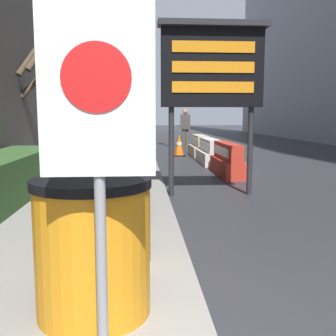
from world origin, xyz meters
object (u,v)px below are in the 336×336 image
(barrel_drum_back, at_px, (110,192))
(jersey_barrier_red_striped, at_px, (227,161))
(message_board, at_px, (212,68))
(barrel_drum_foreground, at_px, (93,246))
(traffic_cone_near, at_px, (179,145))
(traffic_cone_mid, at_px, (204,152))
(barrel_drum_middle, at_px, (109,212))
(jersey_barrier_cream, at_px, (200,147))
(traffic_light_near_curb, at_px, (172,84))
(pedestrian_worker, at_px, (185,125))
(warning_sign, at_px, (97,106))
(jersey_barrier_white, at_px, (210,153))

(barrel_drum_back, height_order, jersey_barrier_red_striped, barrel_drum_back)
(barrel_drum_back, xyz_separation_m, message_board, (1.64, 2.67, 1.70))
(barrel_drum_foreground, height_order, traffic_cone_near, barrel_drum_foreground)
(message_board, distance_m, traffic_cone_mid, 5.94)
(barrel_drum_middle, distance_m, jersey_barrier_cream, 10.90)
(barrel_drum_middle, xyz_separation_m, traffic_light_near_curb, (1.73, 14.67, 2.28))
(traffic_light_near_curb, distance_m, pedestrian_worker, 1.96)
(pedestrian_worker, bearing_deg, barrel_drum_back, 87.20)
(warning_sign, distance_m, traffic_cone_near, 12.42)
(jersey_barrier_white, relative_size, traffic_cone_near, 2.47)
(jersey_barrier_cream, distance_m, pedestrian_worker, 4.27)
(pedestrian_worker, bearing_deg, message_board, 93.07)
(traffic_light_near_curb, bearing_deg, jersey_barrier_cream, -80.22)
(jersey_barrier_red_striped, relative_size, jersey_barrier_cream, 1.08)
(barrel_drum_back, relative_size, traffic_cone_near, 1.15)
(warning_sign, relative_size, traffic_light_near_curb, 0.50)
(warning_sign, relative_size, traffic_cone_mid, 3.22)
(jersey_barrier_red_striped, distance_m, jersey_barrier_white, 2.42)
(barrel_drum_foreground, distance_m, traffic_cone_near, 11.87)
(barrel_drum_back, bearing_deg, traffic_cone_near, 79.90)
(barrel_drum_back, xyz_separation_m, jersey_barrier_cream, (2.49, 9.68, -0.27))
(jersey_barrier_red_striped, distance_m, jersey_barrier_cream, 4.57)
(barrel_drum_back, relative_size, traffic_light_near_curb, 0.23)
(barrel_drum_middle, relative_size, traffic_cone_mid, 1.48)
(barrel_drum_back, bearing_deg, jersey_barrier_cream, 75.56)
(jersey_barrier_white, height_order, jersey_barrier_cream, jersey_barrier_cream)
(barrel_drum_back, height_order, jersey_barrier_white, barrel_drum_back)
(jersey_barrier_white, height_order, traffic_cone_mid, jersey_barrier_white)
(barrel_drum_middle, distance_m, warning_sign, 1.71)
(barrel_drum_foreground, relative_size, traffic_cone_near, 1.15)
(jersey_barrier_white, relative_size, traffic_light_near_curb, 0.49)
(barrel_drum_middle, height_order, jersey_barrier_red_striped, barrel_drum_middle)
(warning_sign, bearing_deg, traffic_cone_mid, 77.97)
(message_board, bearing_deg, barrel_drum_back, -121.46)
(jersey_barrier_red_striped, height_order, traffic_light_near_curb, traffic_light_near_curb)
(barrel_drum_middle, distance_m, pedestrian_worker, 15.03)
(traffic_cone_mid, relative_size, traffic_light_near_curb, 0.16)
(warning_sign, xyz_separation_m, jersey_barrier_white, (2.35, 9.93, -1.18))
(warning_sign, height_order, traffic_cone_mid, warning_sign)
(barrel_drum_middle, height_order, jersey_barrier_white, barrel_drum_middle)
(barrel_drum_back, distance_m, jersey_barrier_cream, 10.00)
(traffic_cone_near, bearing_deg, message_board, -90.96)
(traffic_cone_mid, bearing_deg, message_board, -97.86)
(barrel_drum_foreground, xyz_separation_m, message_board, (1.60, 4.55, 1.70))
(barrel_drum_middle, xyz_separation_m, traffic_cone_mid, (2.34, 9.16, -0.31))
(barrel_drum_back, bearing_deg, barrel_drum_middle, -86.24)
(traffic_light_near_curb, bearing_deg, barrel_drum_foreground, -96.44)
(barrel_drum_middle, xyz_separation_m, jersey_barrier_cream, (2.43, 10.62, -0.27))
(barrel_drum_back, bearing_deg, jersey_barrier_white, 71.68)
(warning_sign, xyz_separation_m, traffic_cone_mid, (2.26, 10.61, -1.21))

